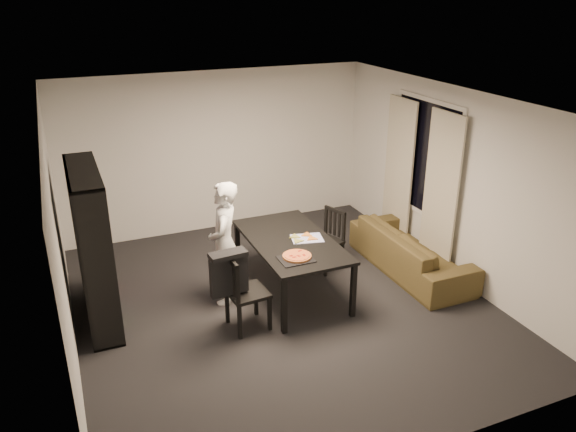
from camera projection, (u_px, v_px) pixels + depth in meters
name	position (u px, v px, depth m)	size (l,w,h in m)	color
room	(282.00, 210.00, 6.72)	(5.01, 5.51, 2.61)	black
window_pane	(426.00, 158.00, 8.05)	(0.02, 1.40, 1.60)	black
window_frame	(425.00, 158.00, 8.05)	(0.03, 1.52, 1.72)	white
curtain_left	(441.00, 193.00, 7.71)	(0.03, 0.70, 2.25)	beige
curtain_right	(398.00, 172.00, 8.60)	(0.03, 0.70, 2.25)	beige
bookshelf	(93.00, 247.00, 6.59)	(0.35, 1.50, 1.90)	black
dining_table	(291.00, 244.00, 7.26)	(1.01, 1.82, 0.76)	black
chair_left	(240.00, 288.00, 6.51)	(0.48, 0.48, 0.96)	black
chair_right	(330.00, 235.00, 8.00)	(0.52, 0.52, 0.87)	black
draped_jacket	(229.00, 271.00, 6.36)	(0.45, 0.22, 0.53)	black
person	(224.00, 243.00, 7.03)	(0.59, 0.38, 1.61)	silver
baking_tray	(296.00, 259.00, 6.70)	(0.40, 0.32, 0.01)	black
pepperoni_pizza	(297.00, 256.00, 6.74)	(0.35, 0.35, 0.03)	#9B562D
kitchen_towel	(307.00, 238.00, 7.26)	(0.40, 0.30, 0.01)	silver
pizza_slices	(302.00, 238.00, 7.26)	(0.37, 0.31, 0.01)	#CD8140
sofa	(411.00, 251.00, 7.96)	(2.11, 0.82, 0.62)	#3E3719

